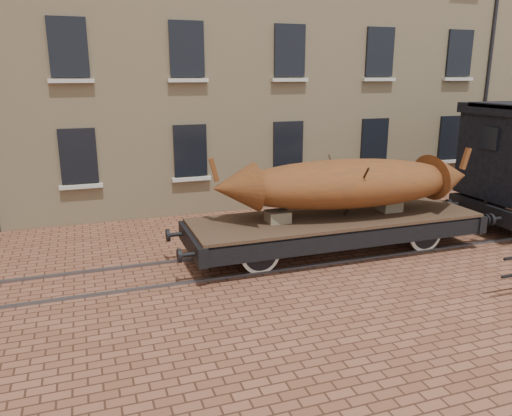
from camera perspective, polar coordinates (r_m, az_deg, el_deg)
name	(u,v)px	position (r m, az deg, el deg)	size (l,w,h in m)	color
ground	(324,254)	(13.49, 7.75, -5.22)	(90.00, 90.00, 0.00)	brown
warehouse_cream	(288,17)	(23.11, 3.64, 20.92)	(40.00, 10.19, 14.00)	#D4B886
rail_track	(324,253)	(13.48, 7.75, -5.10)	(30.00, 1.52, 0.06)	#59595E
flatcar_wagon	(335,224)	(13.37, 9.03, -1.77)	(8.69, 2.36, 1.31)	#4C3425
iron_boat	(346,183)	(13.24, 10.30, 2.80)	(7.20, 2.56, 1.70)	brown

